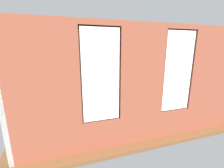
{
  "coord_description": "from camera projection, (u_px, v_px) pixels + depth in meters",
  "views": [
    {
      "loc": [
        1.81,
        6.01,
        2.45
      ],
      "look_at": [
        0.02,
        0.4,
        1.02
      ],
      "focal_mm": 24.0,
      "sensor_mm": 36.0,
      "label": 1
    }
  ],
  "objects": [
    {
      "name": "ground_plane",
      "position": [
        110.0,
        105.0,
        6.68
      ],
      "size": [
        6.73,
        6.29,
        0.1
      ],
      "primitive_type": "cube",
      "color": "brown"
    },
    {
      "name": "brick_wall_with_windows",
      "position": [
        141.0,
        88.0,
        3.77
      ],
      "size": [
        6.13,
        0.3,
        3.02
      ],
      "color": "brown",
      "rests_on": "ground_plane"
    },
    {
      "name": "white_wall_right",
      "position": [
        29.0,
        75.0,
        5.24
      ],
      "size": [
        0.1,
        5.29,
        3.02
      ],
      "primitive_type": "cube",
      "color": "silver",
      "rests_on": "ground_plane"
    },
    {
      "name": "couch_by_window",
      "position": [
        121.0,
        119.0,
        4.56
      ],
      "size": [
        2.05,
        0.87,
        0.8
      ],
      "color": "black",
      "rests_on": "ground_plane"
    },
    {
      "name": "couch_left",
      "position": [
        160.0,
        94.0,
        7.01
      ],
      "size": [
        1.03,
        2.04,
        0.8
      ],
      "rotation": [
        0.0,
        0.0,
        1.49
      ],
      "color": "black",
      "rests_on": "ground_plane"
    },
    {
      "name": "coffee_table",
      "position": [
        107.0,
        95.0,
        6.73
      ],
      "size": [
        1.34,
        0.88,
        0.45
      ],
      "color": "#A87547",
      "rests_on": "ground_plane"
    },
    {
      "name": "cup_ceramic",
      "position": [
        107.0,
        92.0,
        6.7
      ],
      "size": [
        0.09,
        0.09,
        0.11
      ],
      "primitive_type": "cylinder",
      "color": "silver",
      "rests_on": "coffee_table"
    },
    {
      "name": "candle_jar",
      "position": [
        114.0,
        91.0,
        6.96
      ],
      "size": [
        0.08,
        0.08,
        0.1
      ],
      "primitive_type": "cylinder",
      "color": "#B7333D",
      "rests_on": "coffee_table"
    },
    {
      "name": "table_plant_small",
      "position": [
        103.0,
        91.0,
        6.75
      ],
      "size": [
        0.1,
        0.1,
        0.17
      ],
      "color": "brown",
      "rests_on": "coffee_table"
    },
    {
      "name": "remote_gray",
      "position": [
        99.0,
        95.0,
        6.47
      ],
      "size": [
        0.18,
        0.1,
        0.02
      ],
      "primitive_type": "cube",
      "rotation": [
        0.0,
        0.0,
        5.02
      ],
      "color": "#59595B",
      "rests_on": "coffee_table"
    },
    {
      "name": "remote_silver",
      "position": [
        110.0,
        94.0,
        6.62
      ],
      "size": [
        0.16,
        0.14,
        0.02
      ],
      "primitive_type": "cube",
      "rotation": [
        0.0,
        0.0,
        4.05
      ],
      "color": "#B2B2B7",
      "rests_on": "coffee_table"
    },
    {
      "name": "media_console",
      "position": [
        42.0,
        107.0,
        5.65
      ],
      "size": [
        0.91,
        0.42,
        0.55
      ],
      "primitive_type": "cube",
      "color": "black",
      "rests_on": "ground_plane"
    },
    {
      "name": "tv_flatscreen",
      "position": [
        40.0,
        90.0,
        5.5
      ],
      "size": [
        1.08,
        0.2,
        0.74
      ],
      "color": "black",
      "rests_on": "media_console"
    },
    {
      "name": "potted_plant_near_tv",
      "position": [
        56.0,
        102.0,
        4.86
      ],
      "size": [
        0.94,
        1.0,
        1.37
      ],
      "color": "#47423D",
      "rests_on": "ground_plane"
    },
    {
      "name": "potted_plant_mid_room_small",
      "position": [
        115.0,
        92.0,
        7.54
      ],
      "size": [
        0.24,
        0.24,
        0.45
      ],
      "color": "#47423D",
      "rests_on": "ground_plane"
    },
    {
      "name": "potted_plant_corner_far_left",
      "position": [
        197.0,
        99.0,
        5.19
      ],
      "size": [
        0.95,
        0.99,
        1.46
      ],
      "color": "brown",
      "rests_on": "ground_plane"
    },
    {
      "name": "potted_plant_between_couches",
      "position": [
        162.0,
        96.0,
        4.91
      ],
      "size": [
        1.03,
        1.06,
        1.45
      ],
      "color": "brown",
      "rests_on": "ground_plane"
    }
  ]
}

